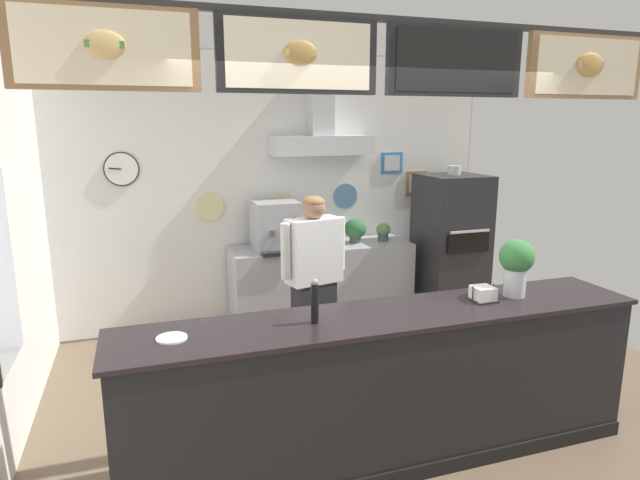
{
  "coord_description": "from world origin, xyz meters",
  "views": [
    {
      "loc": [
        -1.43,
        -3.16,
        2.17
      ],
      "look_at": [
        -0.1,
        0.8,
        1.26
      ],
      "focal_mm": 30.27,
      "sensor_mm": 36.0,
      "label": 1
    }
  ],
  "objects_px": {
    "espresso_machine": "(275,226)",
    "potted_rosemary": "(355,230)",
    "pizza_oven": "(450,248)",
    "shop_worker": "(314,283)",
    "basil_vase": "(516,265)",
    "condiment_plate": "(172,338)",
    "pepper_grinder": "(315,301)",
    "potted_thyme": "(322,235)",
    "napkin_holder": "(483,294)",
    "potted_sage": "(383,231)"
  },
  "relations": [
    {
      "from": "potted_thyme",
      "to": "potted_sage",
      "type": "bearing_deg",
      "value": 1.92
    },
    {
      "from": "espresso_machine",
      "to": "napkin_holder",
      "type": "distance_m",
      "value": 2.5
    },
    {
      "from": "pizza_oven",
      "to": "potted_sage",
      "type": "bearing_deg",
      "value": 161.11
    },
    {
      "from": "pizza_oven",
      "to": "potted_rosemary",
      "type": "height_order",
      "value": "pizza_oven"
    },
    {
      "from": "potted_sage",
      "to": "napkin_holder",
      "type": "bearing_deg",
      "value": -98.98
    },
    {
      "from": "potted_thyme",
      "to": "condiment_plate",
      "type": "bearing_deg",
      "value": -125.58
    },
    {
      "from": "potted_sage",
      "to": "basil_vase",
      "type": "xyz_separation_m",
      "value": [
        -0.11,
        -2.34,
        0.22
      ]
    },
    {
      "from": "potted_rosemary",
      "to": "basil_vase",
      "type": "distance_m",
      "value": 2.37
    },
    {
      "from": "pizza_oven",
      "to": "potted_sage",
      "type": "distance_m",
      "value": 0.77
    },
    {
      "from": "potted_rosemary",
      "to": "pepper_grinder",
      "type": "xyz_separation_m",
      "value": [
        -1.25,
        -2.41,
        0.1
      ]
    },
    {
      "from": "potted_sage",
      "to": "pepper_grinder",
      "type": "relative_size",
      "value": 0.71
    },
    {
      "from": "espresso_machine",
      "to": "potted_rosemary",
      "type": "relative_size",
      "value": 2.16
    },
    {
      "from": "shop_worker",
      "to": "potted_sage",
      "type": "distance_m",
      "value": 1.66
    },
    {
      "from": "pepper_grinder",
      "to": "napkin_holder",
      "type": "relative_size",
      "value": 1.64
    },
    {
      "from": "pizza_oven",
      "to": "condiment_plate",
      "type": "distance_m",
      "value": 3.77
    },
    {
      "from": "potted_thyme",
      "to": "espresso_machine",
      "type": "bearing_deg",
      "value": 178.56
    },
    {
      "from": "pizza_oven",
      "to": "pepper_grinder",
      "type": "distance_m",
      "value": 3.15
    },
    {
      "from": "pizza_oven",
      "to": "napkin_holder",
      "type": "height_order",
      "value": "pizza_oven"
    },
    {
      "from": "shop_worker",
      "to": "potted_thyme",
      "type": "relative_size",
      "value": 7.52
    },
    {
      "from": "condiment_plate",
      "to": "espresso_machine",
      "type": "bearing_deg",
      "value": 63.56
    },
    {
      "from": "potted_sage",
      "to": "basil_vase",
      "type": "distance_m",
      "value": 2.35
    },
    {
      "from": "potted_sage",
      "to": "potted_thyme",
      "type": "bearing_deg",
      "value": -178.08
    },
    {
      "from": "pizza_oven",
      "to": "potted_sage",
      "type": "relative_size",
      "value": 8.8
    },
    {
      "from": "potted_sage",
      "to": "napkin_holder",
      "type": "distance_m",
      "value": 2.39
    },
    {
      "from": "pizza_oven",
      "to": "potted_rosemary",
      "type": "distance_m",
      "value": 1.08
    },
    {
      "from": "potted_rosemary",
      "to": "napkin_holder",
      "type": "height_order",
      "value": "potted_rosemary"
    },
    {
      "from": "condiment_plate",
      "to": "pizza_oven",
      "type": "bearing_deg",
      "value": 34.55
    },
    {
      "from": "pizza_oven",
      "to": "potted_rosemary",
      "type": "bearing_deg",
      "value": 166.08
    },
    {
      "from": "espresso_machine",
      "to": "potted_sage",
      "type": "height_order",
      "value": "espresso_machine"
    },
    {
      "from": "pizza_oven",
      "to": "pepper_grinder",
      "type": "bearing_deg",
      "value": -136.59
    },
    {
      "from": "pepper_grinder",
      "to": "basil_vase",
      "type": "xyz_separation_m",
      "value": [
        1.46,
        0.05,
        0.09
      ]
    },
    {
      "from": "napkin_holder",
      "to": "pepper_grinder",
      "type": "bearing_deg",
      "value": -178.27
    },
    {
      "from": "pizza_oven",
      "to": "potted_rosemary",
      "type": "xyz_separation_m",
      "value": [
        -1.03,
        0.26,
        0.23
      ]
    },
    {
      "from": "pepper_grinder",
      "to": "condiment_plate",
      "type": "height_order",
      "value": "pepper_grinder"
    },
    {
      "from": "espresso_machine",
      "to": "basil_vase",
      "type": "bearing_deg",
      "value": -64.48
    },
    {
      "from": "shop_worker",
      "to": "potted_sage",
      "type": "height_order",
      "value": "shop_worker"
    },
    {
      "from": "pizza_oven",
      "to": "potted_thyme",
      "type": "height_order",
      "value": "pizza_oven"
    },
    {
      "from": "pepper_grinder",
      "to": "condiment_plate",
      "type": "bearing_deg",
      "value": 178.8
    },
    {
      "from": "potted_sage",
      "to": "pepper_grinder",
      "type": "distance_m",
      "value": 2.87
    },
    {
      "from": "pizza_oven",
      "to": "condiment_plate",
      "type": "bearing_deg",
      "value": -145.45
    },
    {
      "from": "basil_vase",
      "to": "pepper_grinder",
      "type": "bearing_deg",
      "value": -177.99
    },
    {
      "from": "espresso_machine",
      "to": "potted_rosemary",
      "type": "bearing_deg",
      "value": 1.64
    },
    {
      "from": "condiment_plate",
      "to": "napkin_holder",
      "type": "bearing_deg",
      "value": 0.54
    },
    {
      "from": "pizza_oven",
      "to": "espresso_machine",
      "type": "bearing_deg",
      "value": 173.2
    },
    {
      "from": "napkin_holder",
      "to": "basil_vase",
      "type": "height_order",
      "value": "basil_vase"
    },
    {
      "from": "potted_thyme",
      "to": "condiment_plate",
      "type": "distance_m",
      "value": 2.89
    },
    {
      "from": "pizza_oven",
      "to": "espresso_machine",
      "type": "relative_size",
      "value": 3.05
    },
    {
      "from": "condiment_plate",
      "to": "pepper_grinder",
      "type": "bearing_deg",
      "value": -1.2
    },
    {
      "from": "shop_worker",
      "to": "basil_vase",
      "type": "relative_size",
      "value": 4.0
    },
    {
      "from": "espresso_machine",
      "to": "potted_rosemary",
      "type": "height_order",
      "value": "espresso_machine"
    }
  ]
}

